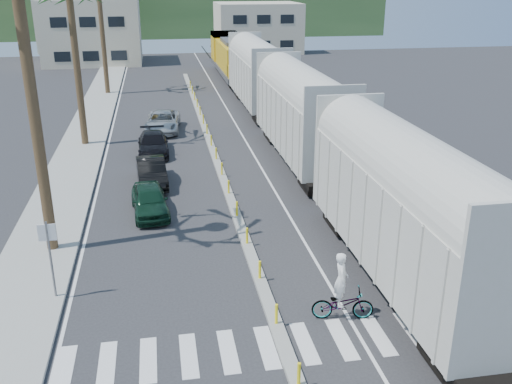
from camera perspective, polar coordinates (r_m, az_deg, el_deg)
The scene contains 15 objects.
ground at distance 19.88m, azimuth 1.43°, elevation -11.76°, with size 140.00×140.00×0.00m, color #28282B.
sidewalk at distance 43.06m, azimuth -16.55°, elevation 5.67°, with size 3.00×90.00×0.15m, color gray.
rails at distance 46.43m, azimuth 0.71°, elevation 7.54°, with size 1.56×100.00×0.06m.
median at distance 38.03m, azimuth -4.48°, elevation 4.55°, with size 0.45×60.00×0.85m.
crosswalk at distance 18.26m, azimuth 2.70°, elevation -15.06°, with size 14.00×2.20×0.01m, color silver.
lane_markings at distance 42.79m, azimuth -8.04°, elevation 6.14°, with size 9.42×90.00×0.01m.
freight_train at distance 39.72m, azimuth 2.45°, elevation 9.49°, with size 3.00×60.94×5.85m.
street_sign at distance 20.75m, azimuth -19.96°, elevation -5.41°, with size 0.60×0.08×3.00m.
buildings at distance 88.34m, azimuth -12.40°, elevation 16.25°, with size 38.00×27.00×10.00m.
hillside at distance 116.55m, azimuth -8.73°, elevation 18.29°, with size 80.00×20.00×12.00m, color #385628.
car_lead at distance 27.60m, azimuth -10.58°, elevation -0.82°, with size 1.98×4.18×1.38m, color #10301F.
car_second at distance 31.50m, azimuth -10.41°, elevation 1.98°, with size 1.79×4.41×1.42m, color black.
car_third at distance 37.01m, azimuth -10.25°, elevation 4.76°, with size 1.93×4.65×1.34m, color black.
car_rear at distance 42.53m, azimuth -9.32°, elevation 6.97°, with size 2.85×5.35×1.43m, color #B7BBBD.
cyclist at distance 19.28m, azimuth 8.62°, elevation -10.45°, with size 1.41×2.29×2.42m.
Camera 1 is at (-3.37, -16.41, 10.70)m, focal length 40.00 mm.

